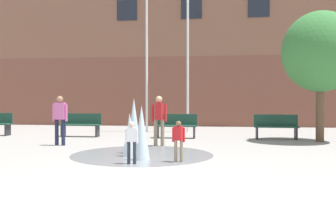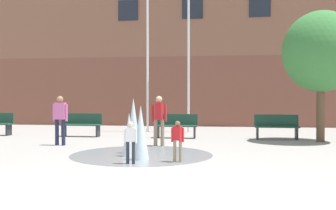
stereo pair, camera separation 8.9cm
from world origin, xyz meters
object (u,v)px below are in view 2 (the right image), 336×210
park_bench_near_trashcan (277,126)px  street_tree_near_building (321,52)px  park_bench_under_left_flagpole (176,125)px  flagpole_left (148,46)px  park_bench_left_of_flagpoles (81,124)px  teen_by_trashcan (60,116)px  flagpole_right (189,46)px  child_in_fountain (178,138)px  adult_watching (159,117)px  child_running (131,139)px

park_bench_near_trashcan → street_tree_near_building: size_ratio=0.35×
park_bench_under_left_flagpole → flagpole_left: bearing=121.7°
park_bench_left_of_flagpoles → teen_by_trashcan: teen_by_trashcan is taller
teen_by_trashcan → park_bench_left_of_flagpoles: bearing=-84.8°
park_bench_left_of_flagpoles → park_bench_under_left_flagpole: same height
park_bench_left_of_flagpoles → teen_by_trashcan: 2.90m
flagpole_right → child_in_fountain: bearing=-87.3°
child_in_fountain → teen_by_trashcan: 4.97m
park_bench_left_of_flagpoles → flagpole_right: 5.83m
adult_watching → child_running: adult_watching is taller
flagpole_right → park_bench_under_left_flagpole: bearing=-96.4°
park_bench_under_left_flagpole → adult_watching: 2.60m
park_bench_left_of_flagpoles → child_running: bearing=-60.5°
street_tree_near_building → flagpole_left: bearing=154.9°
street_tree_near_building → teen_by_trashcan: bearing=-165.7°
street_tree_near_building → park_bench_under_left_flagpole: bearing=173.3°
child_in_fountain → flagpole_left: bearing=-47.4°
street_tree_near_building → park_bench_left_of_flagpoles: bearing=175.8°
teen_by_trashcan → flagpole_left: bearing=-111.1°
child_in_fountain → adult_watching: (-0.93, 3.01, 0.35)m
park_bench_under_left_flagpole → child_running: 5.98m
park_bench_near_trashcan → teen_by_trashcan: 7.72m
child_in_fountain → street_tree_near_building: (4.46, 4.95, 2.55)m
teen_by_trashcan → street_tree_near_building: bearing=-167.2°
park_bench_near_trashcan → child_running: child_running is taller
teen_by_trashcan → flagpole_left: (1.89, 5.32, 2.92)m
park_bench_near_trashcan → adult_watching: adult_watching is taller
flagpole_left → street_tree_near_building: size_ratio=1.59×
park_bench_under_left_flagpole → flagpole_left: size_ratio=0.22×
park_bench_under_left_flagpole → street_tree_near_building: 5.80m
park_bench_near_trashcan → adult_watching: (-3.98, -2.57, 0.45)m
park_bench_left_of_flagpoles → park_bench_under_left_flagpole: 3.79m
park_bench_near_trashcan → child_in_fountain: child_in_fountain is taller
park_bench_left_of_flagpoles → park_bench_near_trashcan: (7.51, -0.03, 0.00)m
child_running → flagpole_right: flagpole_right is taller
park_bench_under_left_flagpole → child_in_fountain: size_ratio=1.62×
child_in_fountain → adult_watching: adult_watching is taller
park_bench_left_of_flagpoles → flagpole_left: flagpole_left is taller
park_bench_near_trashcan → park_bench_under_left_flagpole: bearing=-179.7°
child_in_fountain → adult_watching: bearing=-45.6°
park_bench_near_trashcan → park_bench_left_of_flagpoles: bearing=179.7°
park_bench_under_left_flagpole → street_tree_near_building: size_ratio=0.35×
park_bench_under_left_flagpole → flagpole_left: 4.50m
park_bench_left_of_flagpoles → street_tree_near_building: 9.32m
park_bench_near_trashcan → child_in_fountain: size_ratio=1.62×
flagpole_right → street_tree_near_building: flagpole_right is taller
teen_by_trashcan → child_running: (3.07, -3.17, -0.35)m
adult_watching → flagpole_left: flagpole_left is taller
park_bench_under_left_flagpole → child_running: (-0.39, -5.96, 0.10)m
park_bench_near_trashcan → flagpole_right: (-3.44, 2.51, 3.36)m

